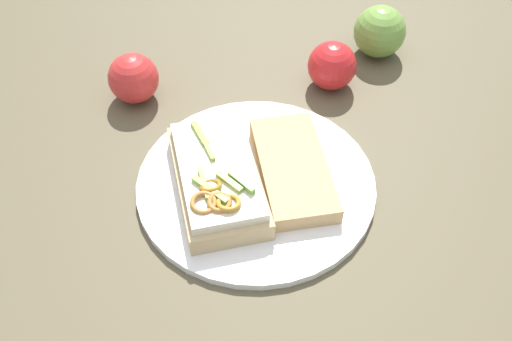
% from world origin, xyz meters
% --- Properties ---
extents(ground_plane, '(2.00, 2.00, 0.00)m').
position_xyz_m(ground_plane, '(0.00, 0.00, 0.00)').
color(ground_plane, brown).
rests_on(ground_plane, ground).
extents(plate, '(0.30, 0.30, 0.01)m').
position_xyz_m(plate, '(0.00, 0.00, 0.01)').
color(plate, white).
rests_on(plate, ground_plane).
extents(sandwich, '(0.20, 0.20, 0.05)m').
position_xyz_m(sandwich, '(-0.03, -0.03, 0.03)').
color(sandwich, tan).
rests_on(sandwich, plate).
extents(bread_slice_side, '(0.17, 0.18, 0.02)m').
position_xyz_m(bread_slice_side, '(0.03, 0.03, 0.02)').
color(bread_slice_side, tan).
rests_on(bread_slice_side, plate).
extents(apple_0, '(0.09, 0.09, 0.07)m').
position_xyz_m(apple_0, '(-0.23, 0.06, 0.04)').
color(apple_0, red).
rests_on(apple_0, ground_plane).
extents(apple_1, '(0.09, 0.09, 0.07)m').
position_xyz_m(apple_1, '(-0.01, 0.23, 0.04)').
color(apple_1, red).
rests_on(apple_1, ground_plane).
extents(apple_3, '(0.11, 0.11, 0.08)m').
position_xyz_m(apple_3, '(0.02, 0.33, 0.04)').
color(apple_3, '#6F9B40').
rests_on(apple_3, ground_plane).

